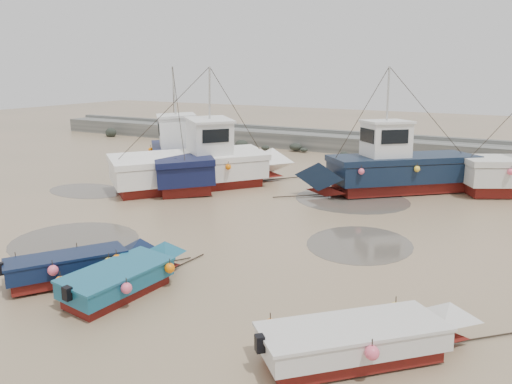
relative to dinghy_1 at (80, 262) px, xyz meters
The scene contains 13 objects.
ground 4.29m from the dinghy_1, 77.66° to the left, with size 120.00×120.00×0.00m, color tan.
seawall 26.16m from the dinghy_1, 87.90° to the left, with size 60.00×4.92×1.50m.
puddle_a 3.72m from the dinghy_1, 141.29° to the left, with size 4.72×4.72×0.01m, color #524B42.
puddle_b 9.56m from the dinghy_1, 47.84° to the left, with size 3.75×3.75×0.01m, color #524B42.
puddle_c 11.63m from the dinghy_1, 136.47° to the left, with size 4.37×4.37×0.01m, color #524B42.
puddle_d 13.63m from the dinghy_1, 72.29° to the left, with size 5.52×5.52×0.01m, color #524B42.
dinghy_1 is the anchor object (origin of this frame).
dinghy_2 1.83m from the dinghy_1, ahead, with size 2.14×5.38×1.43m.
dinghy_3 8.80m from the dinghy_1, ahead, with size 5.09×4.96×1.43m.
cabin_boat_0 13.84m from the dinghy_1, 114.91° to the left, with size 8.55×9.34×6.22m.
cabin_boat_1 12.10m from the dinghy_1, 107.54° to the left, with size 7.87×9.75×6.22m.
cabin_boat_2 16.31m from the dinghy_1, 70.79° to the left, with size 8.80×7.96×6.22m.
person 10.44m from the dinghy_1, 111.55° to the left, with size 0.68×0.45×1.87m, color #1D1E3D.
Camera 1 is at (10.47, -13.79, 6.21)m, focal length 35.00 mm.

